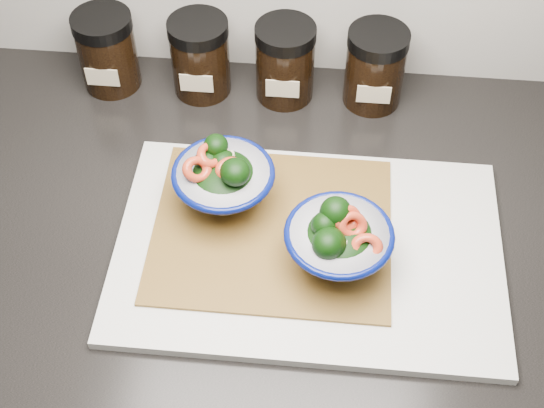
# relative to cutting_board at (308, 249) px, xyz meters

# --- Properties ---
(cabinet) EXTENTS (3.43, 0.58, 0.86)m
(cabinet) POSITION_rel_cutting_board_xyz_m (-0.14, 0.03, -0.48)
(cabinet) COLOR black
(cabinet) RESTS_ON ground
(countertop) EXTENTS (3.50, 0.60, 0.04)m
(countertop) POSITION_rel_cutting_board_xyz_m (-0.14, 0.03, -0.03)
(countertop) COLOR black
(countertop) RESTS_ON cabinet
(cutting_board) EXTENTS (0.45, 0.30, 0.01)m
(cutting_board) POSITION_rel_cutting_board_xyz_m (0.00, 0.00, 0.00)
(cutting_board) COLOR silver
(cutting_board) RESTS_ON countertop
(bamboo_mat) EXTENTS (0.28, 0.24, 0.00)m
(bamboo_mat) POSITION_rel_cutting_board_xyz_m (-0.04, 0.02, 0.01)
(bamboo_mat) COLOR olive
(bamboo_mat) RESTS_ON cutting_board
(bowl_left) EXTENTS (0.12, 0.12, 0.09)m
(bowl_left) POSITION_rel_cutting_board_xyz_m (-0.11, 0.06, 0.05)
(bowl_left) COLOR white
(bowl_left) RESTS_ON bamboo_mat
(bowl_right) EXTENTS (0.12, 0.12, 0.09)m
(bowl_right) POSITION_rel_cutting_board_xyz_m (0.03, -0.02, 0.05)
(bowl_right) COLOR white
(bowl_right) RESTS_ON bamboo_mat
(spice_jar_a) EXTENTS (0.08, 0.08, 0.11)m
(spice_jar_a) POSITION_rel_cutting_board_xyz_m (-0.30, 0.27, 0.05)
(spice_jar_a) COLOR black
(spice_jar_a) RESTS_ON countertop
(spice_jar_b) EXTENTS (0.08, 0.08, 0.11)m
(spice_jar_b) POSITION_rel_cutting_board_xyz_m (-0.17, 0.27, 0.05)
(spice_jar_b) COLOR black
(spice_jar_b) RESTS_ON countertop
(spice_jar_c) EXTENTS (0.08, 0.08, 0.11)m
(spice_jar_c) POSITION_rel_cutting_board_xyz_m (-0.05, 0.27, 0.05)
(spice_jar_c) COLOR black
(spice_jar_c) RESTS_ON countertop
(spice_jar_d) EXTENTS (0.08, 0.08, 0.11)m
(spice_jar_d) POSITION_rel_cutting_board_xyz_m (0.07, 0.27, 0.05)
(spice_jar_d) COLOR black
(spice_jar_d) RESTS_ON countertop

